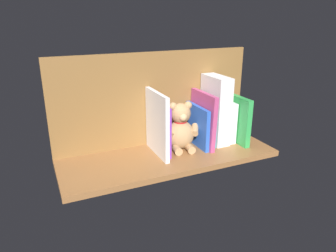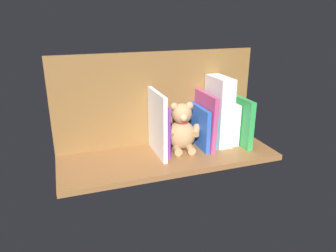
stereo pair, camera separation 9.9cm
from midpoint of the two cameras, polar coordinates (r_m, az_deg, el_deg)
ground_plane at (r=127.44cm, az=-2.24°, el=-5.55°), size 85.29×31.57×2.20cm
shelf_back_panel at (r=132.30cm, az=-4.57°, el=4.82°), size 85.29×1.50×38.75cm
book_0 at (r=143.93cm, az=10.12°, el=1.55°), size 2.78×13.91×18.23cm
book_1 at (r=139.36cm, az=9.87°, el=1.40°), size 2.37×20.61×20.25cm
book_2 at (r=140.37cm, az=8.09°, el=1.08°), size 3.16×14.78×17.69cm
dictionary_thick_white at (r=135.63cm, az=6.47°, el=2.94°), size 6.28×15.72×28.74cm
book_3 at (r=135.65cm, az=4.65°, el=0.22°), size 1.88×15.35×16.24cm
book_4 at (r=132.08cm, az=4.14°, el=1.17°), size 2.70×18.82×22.78cm
book_5 at (r=132.42cm, az=3.14°, el=-0.01°), size 1.75×17.75×17.26cm
teddy_bear at (r=128.76cm, az=0.07°, el=-0.50°), size 15.95×14.00×19.91cm
book_6 at (r=125.98cm, az=-3.59°, el=-0.37°), size 1.77×17.00×20.13cm
book_7 at (r=122.99cm, az=-4.29°, el=0.37°), size 1.64×20.22×25.27cm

